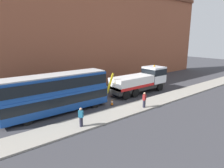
{
  "coord_description": "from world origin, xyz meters",
  "views": [
    {
      "loc": [
        -14.03,
        -18.73,
        7.69
      ],
      "look_at": [
        0.74,
        -0.18,
        2.0
      ],
      "focal_mm": 31.56,
      "sensor_mm": 36.0,
      "label": 1
    }
  ],
  "objects_px": {
    "double_decker_bus": "(57,92)",
    "pedestrian_bystander": "(144,100)",
    "traffic_cone_near_bus": "(112,102)",
    "pedestrian_onlooker": "(81,117)",
    "recovery_tow_truck": "(141,80)"
  },
  "relations": [
    {
      "from": "double_decker_bus",
      "to": "pedestrian_bystander",
      "type": "distance_m",
      "value": 9.3
    },
    {
      "from": "pedestrian_bystander",
      "to": "traffic_cone_near_bus",
      "type": "distance_m",
      "value": 3.77
    },
    {
      "from": "double_decker_bus",
      "to": "pedestrian_onlooker",
      "type": "xyz_separation_m",
      "value": [
        0.11,
        -4.63,
        -1.25
      ]
    },
    {
      "from": "double_decker_bus",
      "to": "pedestrian_bystander",
      "type": "height_order",
      "value": "double_decker_bus"
    },
    {
      "from": "pedestrian_onlooker",
      "to": "recovery_tow_truck",
      "type": "bearing_deg",
      "value": -15.48
    },
    {
      "from": "pedestrian_bystander",
      "to": "double_decker_bus",
      "type": "bearing_deg",
      "value": 42.04
    },
    {
      "from": "double_decker_bus",
      "to": "pedestrian_bystander",
      "type": "relative_size",
      "value": 6.47
    },
    {
      "from": "pedestrian_bystander",
      "to": "traffic_cone_near_bus",
      "type": "height_order",
      "value": "pedestrian_bystander"
    },
    {
      "from": "recovery_tow_truck",
      "to": "double_decker_bus",
      "type": "xyz_separation_m",
      "value": [
        -12.38,
        0.0,
        0.47
      ]
    },
    {
      "from": "double_decker_bus",
      "to": "recovery_tow_truck",
      "type": "bearing_deg",
      "value": 0.18
    },
    {
      "from": "double_decker_bus",
      "to": "traffic_cone_near_bus",
      "type": "xyz_separation_m",
      "value": [
        5.85,
        -1.67,
        -1.89
      ]
    },
    {
      "from": "pedestrian_onlooker",
      "to": "pedestrian_bystander",
      "type": "distance_m",
      "value": 7.78
    },
    {
      "from": "recovery_tow_truck",
      "to": "pedestrian_bystander",
      "type": "xyz_separation_m",
      "value": [
        -4.49,
        -4.77,
        -0.77
      ]
    },
    {
      "from": "pedestrian_bystander",
      "to": "recovery_tow_truck",
      "type": "bearing_deg",
      "value": -60.08
    },
    {
      "from": "pedestrian_onlooker",
      "to": "double_decker_bus",
      "type": "bearing_deg",
      "value": 55.2
    }
  ]
}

